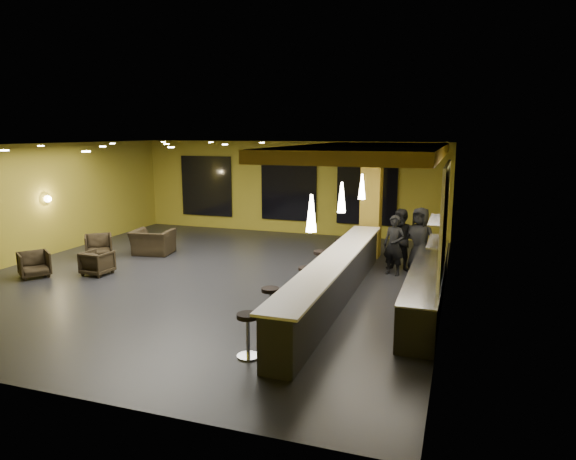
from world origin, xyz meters
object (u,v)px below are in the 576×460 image
(pendant_2, at_px, (362,187))
(armchair_d, at_px, (153,242))
(bar_stool_3, at_px, (321,262))
(bar_stool_4, at_px, (341,248))
(prep_counter, at_px, (427,285))
(staff_a, at_px, (394,245))
(column, at_px, (371,201))
(bar_stool_2, at_px, (306,278))
(staff_b, at_px, (402,240))
(armchair_c, at_px, (99,246))
(armchair_a, at_px, (34,264))
(staff_c, at_px, (420,240))
(pendant_0, at_px, (311,213))
(bar_stool_1, at_px, (270,301))
(bar_counter, at_px, (335,280))
(bar_stool_0, at_px, (248,329))
(armchair_b, at_px, (97,263))
(pendant_1, at_px, (342,197))

(pendant_2, height_order, armchair_d, pendant_2)
(bar_stool_3, xyz_separation_m, bar_stool_4, (0.09, 1.90, -0.04))
(prep_counter, distance_m, staff_a, 2.47)
(column, height_order, bar_stool_2, column)
(column, xyz_separation_m, staff_b, (1.13, -1.42, -0.87))
(staff_a, bearing_deg, armchair_c, -156.56)
(column, relative_size, bar_stool_2, 4.86)
(armchair_a, height_order, bar_stool_4, bar_stool_4)
(staff_c, bearing_deg, pendant_0, -90.15)
(column, xyz_separation_m, bar_stool_1, (-0.91, -6.37, -1.27))
(armchair_c, bearing_deg, armchair_a, -134.26)
(pendant_0, height_order, pendant_2, same)
(staff_b, bearing_deg, bar_stool_1, -105.08)
(bar_stool_1, bearing_deg, staff_a, 67.20)
(pendant_0, xyz_separation_m, armchair_d, (-6.60, 4.67, -1.96))
(pendant_2, xyz_separation_m, bar_stool_3, (-0.77, -1.45, -1.85))
(pendant_0, height_order, bar_stool_1, pendant_0)
(bar_stool_2, distance_m, bar_stool_4, 3.35)
(column, distance_m, pendant_2, 1.71)
(bar_counter, relative_size, bar_stool_4, 11.12)
(armchair_c, distance_m, bar_stool_0, 8.85)
(armchair_b, bearing_deg, armchair_c, -49.35)
(staff_a, bearing_deg, staff_b, 88.71)
(bar_stool_2, bearing_deg, armchair_d, 156.34)
(column, relative_size, staff_b, 2.00)
(column, xyz_separation_m, staff_c, (1.60, -1.39, -0.84))
(bar_stool_0, bearing_deg, bar_stool_2, 90.39)
(staff_b, bearing_deg, armchair_d, -168.94)
(staff_b, bearing_deg, pendant_1, -105.51)
(bar_stool_1, xyz_separation_m, bar_stool_3, (0.15, 3.33, 0.02))
(column, height_order, bar_stool_0, column)
(armchair_a, distance_m, armchair_b, 1.63)
(bar_stool_0, distance_m, bar_stool_3, 4.94)
(column, bearing_deg, bar_stool_1, -98.16)
(column, relative_size, pendant_0, 5.00)
(staff_a, relative_size, bar_stool_0, 2.09)
(prep_counter, xyz_separation_m, pendant_1, (-2.00, 0.00, 1.92))
(pendant_1, height_order, bar_stool_1, pendant_1)
(bar_stool_3, bearing_deg, pendant_2, 62.10)
(armchair_c, bearing_deg, bar_stool_3, -40.75)
(staff_a, relative_size, bar_stool_3, 2.09)
(armchair_d, bearing_deg, bar_stool_0, 125.50)
(armchair_a, height_order, bar_stool_3, bar_stool_3)
(pendant_2, relative_size, staff_b, 0.40)
(pendant_0, height_order, staff_a, pendant_0)
(staff_c, bearing_deg, armchair_d, -159.34)
(pendant_1, distance_m, armchair_b, 6.99)
(column, height_order, staff_b, column)
(pendant_1, height_order, bar_stool_3, pendant_1)
(bar_stool_0, distance_m, bar_stool_1, 1.63)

